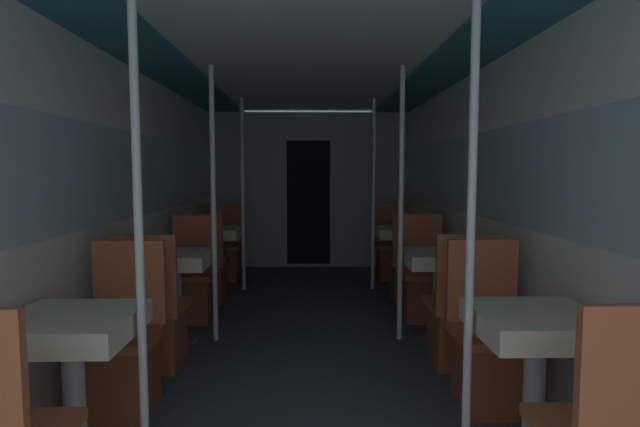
# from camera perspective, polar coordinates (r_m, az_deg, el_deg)

# --- Properties ---
(wall_left) EXTENTS (0.05, 8.52, 2.29)m
(wall_left) POSITION_cam_1_polar(r_m,az_deg,el_deg) (4.55, -20.44, 1.44)
(wall_left) COLOR silver
(wall_left) RESTS_ON ground_plane
(wall_right) EXTENTS (0.05, 8.52, 2.29)m
(wall_right) POSITION_cam_1_polar(r_m,az_deg,el_deg) (4.54, 17.65, 1.51)
(wall_right) COLOR silver
(wall_right) RESTS_ON ground_plane
(ceiling_panel) EXTENTS (2.97, 8.52, 0.07)m
(ceiling_panel) POSITION_cam_1_polar(r_m,az_deg,el_deg) (4.38, -1.45, 16.74)
(ceiling_panel) COLOR silver
(ceiling_panel) RESTS_ON wall_left
(bulkhead_far) EXTENTS (2.91, 0.09, 2.29)m
(bulkhead_far) POSITION_cam_1_polar(r_m,az_deg,el_deg) (7.42, -1.31, 2.63)
(bulkhead_far) COLOR gray
(bulkhead_far) RESTS_ON ground_plane
(dining_table_left_0) EXTENTS (0.58, 0.58, 0.75)m
(dining_table_left_0) POSITION_cam_1_polar(r_m,az_deg,el_deg) (2.71, -26.51, -12.79)
(dining_table_left_0) COLOR #4C4C51
(dining_table_left_0) RESTS_ON ground_plane
(chair_left_far_0) EXTENTS (0.44, 0.44, 1.00)m
(chair_left_far_0) POSITION_cam_1_polar(r_m,az_deg,el_deg) (3.33, -21.77, -15.29)
(chair_left_far_0) COLOR brown
(chair_left_far_0) RESTS_ON ground_plane
(support_pole_left_0) EXTENTS (0.04, 0.04, 2.29)m
(support_pole_left_0) POSITION_cam_1_polar(r_m,az_deg,el_deg) (2.48, -20.00, -2.04)
(support_pole_left_0) COLOR silver
(support_pole_left_0) RESTS_ON ground_plane
(dining_table_left_1) EXTENTS (0.58, 0.58, 0.75)m
(dining_table_left_1) POSITION_cam_1_polar(r_m,az_deg,el_deg) (4.37, -16.25, -5.86)
(dining_table_left_1) COLOR #4C4C51
(dining_table_left_1) RESTS_ON ground_plane
(chair_left_near_1) EXTENTS (0.44, 0.44, 1.00)m
(chair_left_near_1) POSITION_cam_1_polar(r_m,az_deg,el_deg) (3.89, -18.46, -12.24)
(chair_left_near_1) COLOR brown
(chair_left_near_1) RESTS_ON ground_plane
(chair_left_far_1) EXTENTS (0.44, 0.44, 1.00)m
(chair_left_far_1) POSITION_cam_1_polar(r_m,az_deg,el_deg) (5.00, -14.38, -8.33)
(chair_left_far_1) COLOR brown
(chair_left_far_1) RESTS_ON ground_plane
(support_pole_left_1) EXTENTS (0.04, 0.04, 2.29)m
(support_pole_left_1) POSITION_cam_1_polar(r_m,az_deg,el_deg) (4.23, -12.07, 0.89)
(support_pole_left_1) COLOR silver
(support_pole_left_1) RESTS_ON ground_plane
(dining_table_left_2) EXTENTS (0.58, 0.58, 0.75)m
(dining_table_left_2) POSITION_cam_1_polar(r_m,az_deg,el_deg) (6.12, -11.84, -2.74)
(dining_table_left_2) COLOR #4C4C51
(dining_table_left_2) RESTS_ON ground_plane
(chair_left_near_2) EXTENTS (0.44, 0.44, 1.00)m
(chair_left_near_2) POSITION_cam_1_polar(r_m,az_deg,el_deg) (5.60, -12.91, -6.89)
(chair_left_near_2) COLOR brown
(chair_left_near_2) RESTS_ON ground_plane
(chair_left_far_2) EXTENTS (0.44, 0.44, 1.00)m
(chair_left_far_2) POSITION_cam_1_polar(r_m,az_deg,el_deg) (6.74, -10.86, -4.85)
(chair_left_far_2) COLOR brown
(chair_left_far_2) RESTS_ON ground_plane
(support_pole_left_2) EXTENTS (0.04, 0.04, 2.29)m
(support_pole_left_2) POSITION_cam_1_polar(r_m,az_deg,el_deg) (6.02, -8.81, 2.09)
(support_pole_left_2) COLOR silver
(support_pole_left_2) RESTS_ON ground_plane
(dining_table_right_0) EXTENTS (0.58, 0.58, 0.75)m
(dining_table_right_0) POSITION_cam_1_polar(r_m,az_deg,el_deg) (2.69, 23.47, -12.78)
(dining_table_right_0) COLOR #4C4C51
(dining_table_right_0) RESTS_ON ground_plane
(chair_right_far_0) EXTENTS (0.44, 0.44, 1.00)m
(chair_right_far_0) POSITION_cam_1_polar(r_m,az_deg,el_deg) (3.32, 18.85, -15.28)
(chair_right_far_0) COLOR brown
(chair_right_far_0) RESTS_ON ground_plane
(support_pole_right_0) EXTENTS (0.04, 0.04, 2.29)m
(support_pole_right_0) POSITION_cam_1_polar(r_m,az_deg,el_deg) (2.47, 16.85, -1.99)
(support_pole_right_0) COLOR silver
(support_pole_right_0) RESTS_ON ground_plane
(dining_table_right_1) EXTENTS (0.58, 0.58, 0.75)m
(dining_table_right_1) POSITION_cam_1_polar(r_m,az_deg,el_deg) (4.36, 13.46, -5.82)
(dining_table_right_1) COLOR #4C4C51
(dining_table_right_1) RESTS_ON ground_plane
(chair_right_near_1) EXTENTS (0.44, 0.44, 1.00)m
(chair_right_near_1) POSITION_cam_1_polar(r_m,az_deg,el_deg) (3.88, 15.62, -12.21)
(chair_right_near_1) COLOR brown
(chair_right_near_1) RESTS_ON ground_plane
(chair_right_far_1) EXTENTS (0.44, 0.44, 1.00)m
(chair_right_far_1) POSITION_cam_1_polar(r_m,az_deg,el_deg) (4.99, 11.65, -8.30)
(chair_right_far_1) COLOR brown
(chair_right_far_1) RESTS_ON ground_plane
(support_pole_right_1) EXTENTS (0.04, 0.04, 2.29)m
(support_pole_right_1) POSITION_cam_1_polar(r_m,az_deg,el_deg) (4.22, 9.24, 0.93)
(support_pole_right_1) COLOR silver
(support_pole_right_1) RESTS_ON ground_plane
(dining_table_right_2) EXTENTS (0.58, 0.58, 0.75)m
(dining_table_right_2) POSITION_cam_1_polar(r_m,az_deg,el_deg) (6.11, 9.17, -2.70)
(dining_table_right_2) COLOR #4C4C51
(dining_table_right_2) RESTS_ON ground_plane
(chair_right_near_2) EXTENTS (0.44, 0.44, 1.00)m
(chair_right_near_2) POSITION_cam_1_polar(r_m,az_deg,el_deg) (5.59, 10.22, -6.86)
(chair_right_near_2) COLOR brown
(chair_right_near_2) RESTS_ON ground_plane
(chair_right_far_2) EXTENTS (0.44, 0.44, 1.00)m
(chair_right_far_2) POSITION_cam_1_polar(r_m,az_deg,el_deg) (6.74, 8.23, -4.82)
(chair_right_far_2) COLOR brown
(chair_right_far_2) RESTS_ON ground_plane
(support_pole_right_2) EXTENTS (0.04, 0.04, 2.29)m
(support_pole_right_2) POSITION_cam_1_polar(r_m,az_deg,el_deg) (6.01, 6.12, 2.12)
(support_pole_right_2) COLOR silver
(support_pole_right_2) RESTS_ON ground_plane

